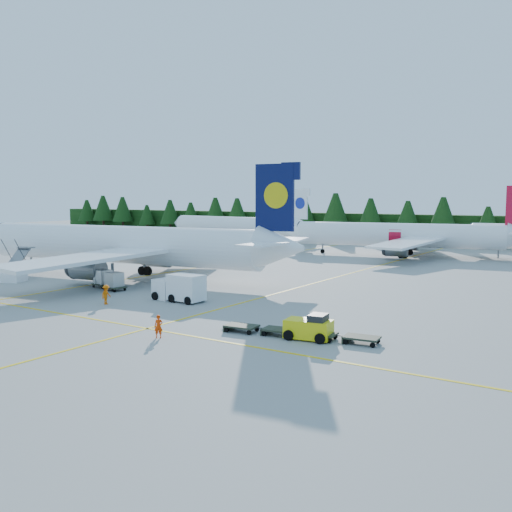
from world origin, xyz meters
The scene contains 15 objects.
ground centered at (0.00, 0.00, 0.00)m, with size 320.00×320.00×0.00m, color #9B9B96.
taxi_stripe_a centered at (-14.00, 20.00, 0.01)m, with size 0.25×120.00×0.01m, color yellow.
taxi_stripe_b centered at (6.00, 20.00, 0.01)m, with size 0.25×120.00×0.01m, color yellow.
taxi_stripe_cross centered at (0.00, -6.00, 0.01)m, with size 80.00×0.25×0.01m, color yellow.
treeline_hedge centered at (0.00, 82.00, 3.00)m, with size 220.00×4.00×6.00m, color black.
airliner_navy centered at (-16.63, 11.60, 3.91)m, with size 44.66×36.53×13.01m.
airliner_red centered at (2.93, 53.90, 3.40)m, with size 38.69×31.58×11.33m.
airliner_far_left centered at (-38.38, 65.57, 3.50)m, with size 38.39×7.68×11.17m.
airstairs centered at (-24.14, 2.55, 0.80)m, with size 4.74×6.25×3.70m.
service_truck centered at (0.48, 3.82, 1.26)m, with size 5.33×2.12×2.54m.
baggage_tug centered at (17.46, -2.27, 0.82)m, with size 3.33×2.11×1.67m.
dolly_train centered at (16.63, -2.24, 0.43)m, with size 10.98×3.27×0.13m.
uld_pair centered at (-10.16, 4.98, 1.08)m, with size 4.81×2.59×1.60m.
crew_a centered at (8.61, -7.59, 0.80)m, with size 0.58×0.38×1.59m, color #E73804.
crew_c centered at (-3.79, -1.10, 0.89)m, with size 0.74×0.50×1.78m, color #F86305.
Camera 1 is at (35.24, -35.93, 9.63)m, focal length 40.00 mm.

